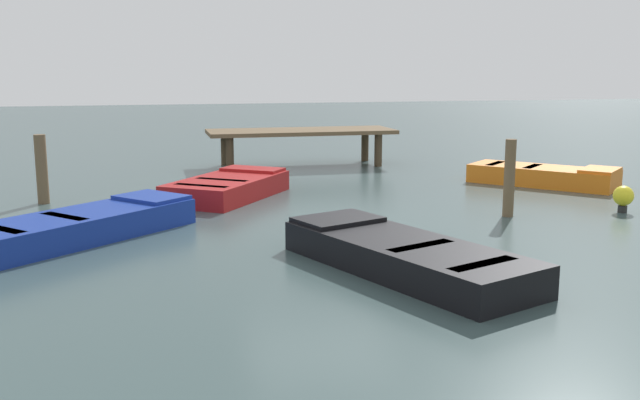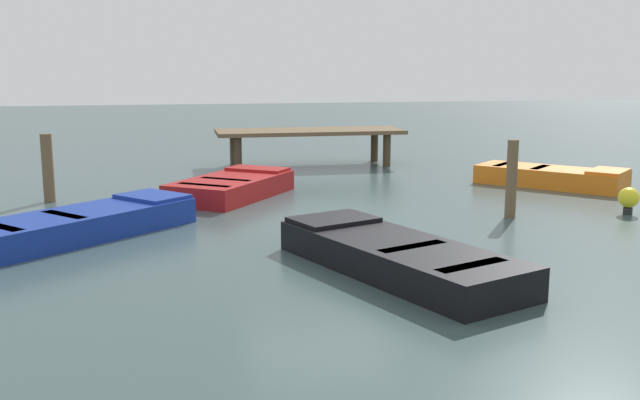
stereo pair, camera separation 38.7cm
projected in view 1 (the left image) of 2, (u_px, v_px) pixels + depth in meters
The scene contains 9 objects.
ground_plane at pixel (320, 220), 12.15m from camera, with size 80.00×80.00×0.00m, color #384C4C.
dock_segment at pixel (301, 134), 18.76m from camera, with size 4.87×1.75×0.95m.
rowboat_red at pixel (228, 187), 14.22m from camera, with size 2.80×3.09×0.46m.
rowboat_blue at pixel (83, 225), 10.81m from camera, with size 3.54×3.30×0.46m.
rowboat_black at pixel (404, 255), 9.08m from camera, with size 2.48×3.88×0.46m.
rowboat_orange at pixel (544, 175), 15.76m from camera, with size 2.90×3.08×0.46m.
mooring_piling_mid_right at pixel (42, 169), 13.54m from camera, with size 0.21×0.21×1.31m, color brown.
mooring_piling_far_left at pixel (509, 178), 12.36m from camera, with size 0.19×0.19×1.34m, color brown.
marker_buoy at pixel (623, 197), 12.77m from camera, with size 0.36×0.36×0.48m.
Camera 1 is at (-2.96, -11.51, 2.55)m, focal length 40.27 mm.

